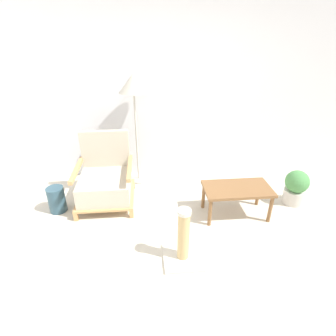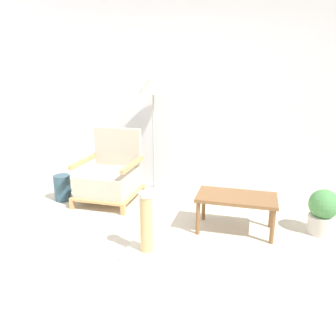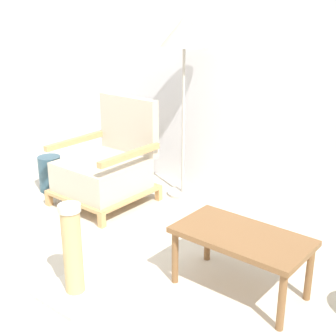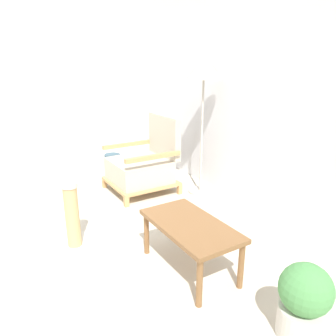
# 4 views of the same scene
# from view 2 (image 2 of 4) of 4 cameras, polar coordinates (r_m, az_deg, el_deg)

# --- Properties ---
(ground_plane) EXTENTS (14.00, 14.00, 0.00)m
(ground_plane) POSITION_cam_2_polar(r_m,az_deg,el_deg) (2.95, -4.08, -17.47)
(ground_plane) COLOR beige
(wall_back) EXTENTS (8.00, 0.06, 2.70)m
(wall_back) POSITION_cam_2_polar(r_m,az_deg,el_deg) (4.66, 5.01, 12.79)
(wall_back) COLOR silver
(wall_back) RESTS_ON ground_plane
(armchair) EXTENTS (0.73, 0.76, 0.92)m
(armchair) POSITION_cam_2_polar(r_m,az_deg,el_deg) (4.34, -10.08, -1.47)
(armchair) COLOR tan
(armchair) RESTS_ON ground_plane
(floor_lamp) EXTENTS (0.41, 0.41, 1.61)m
(floor_lamp) POSITION_cam_2_polar(r_m,az_deg,el_deg) (4.51, -2.63, 13.31)
(floor_lamp) COLOR #B7B2A8
(floor_lamp) RESTS_ON ground_plane
(coffee_table) EXTENTS (0.82, 0.45, 0.40)m
(coffee_table) POSITION_cam_2_polar(r_m,az_deg,el_deg) (3.52, 11.82, -5.57)
(coffee_table) COLOR brown
(coffee_table) RESTS_ON ground_plane
(vase) EXTENTS (0.22, 0.22, 0.34)m
(vase) POSITION_cam_2_polar(r_m,az_deg,el_deg) (4.55, -17.91, -3.28)
(vase) COLOR #2D4C5B
(vase) RESTS_ON ground_plane
(potted_plant) EXTENTS (0.31, 0.31, 0.48)m
(potted_plant) POSITION_cam_2_polar(r_m,az_deg,el_deg) (3.80, 25.39, -6.79)
(potted_plant) COLOR beige
(potted_plant) RESTS_ON ground_plane
(scratching_post) EXTENTS (0.40, 0.40, 0.61)m
(scratching_post) POSITION_cam_2_polar(r_m,az_deg,el_deg) (3.10, -3.77, -11.16)
(scratching_post) COLOR beige
(scratching_post) RESTS_ON ground_plane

